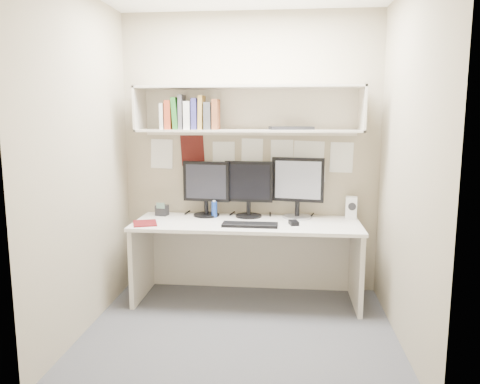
# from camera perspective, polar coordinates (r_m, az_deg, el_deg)

# --- Properties ---
(floor) EXTENTS (2.40, 2.00, 0.01)m
(floor) POSITION_cam_1_polar(r_m,az_deg,el_deg) (3.79, -0.06, -16.68)
(floor) COLOR #47474C
(floor) RESTS_ON ground
(wall_back) EXTENTS (2.40, 0.02, 2.60)m
(wall_back) POSITION_cam_1_polar(r_m,az_deg,el_deg) (4.42, 1.23, 4.59)
(wall_back) COLOR tan
(wall_back) RESTS_ON ground
(wall_front) EXTENTS (2.40, 0.02, 2.60)m
(wall_front) POSITION_cam_1_polar(r_m,az_deg,el_deg) (2.44, -2.40, 0.80)
(wall_front) COLOR tan
(wall_front) RESTS_ON ground
(wall_left) EXTENTS (0.02, 2.00, 2.60)m
(wall_left) POSITION_cam_1_polar(r_m,az_deg,el_deg) (3.74, -18.69, 3.26)
(wall_left) COLOR tan
(wall_left) RESTS_ON ground
(wall_right) EXTENTS (0.02, 2.00, 2.60)m
(wall_right) POSITION_cam_1_polar(r_m,az_deg,el_deg) (3.52, 19.79, 2.85)
(wall_right) COLOR tan
(wall_right) RESTS_ON ground
(desk) EXTENTS (2.00, 0.70, 0.73)m
(desk) POSITION_cam_1_polar(r_m,az_deg,el_deg) (4.26, 0.82, -8.42)
(desk) COLOR silver
(desk) RESTS_ON floor
(overhead_hutch) EXTENTS (2.00, 0.38, 0.40)m
(overhead_hutch) POSITION_cam_1_polar(r_m,az_deg,el_deg) (4.27, 1.10, 10.07)
(overhead_hutch) COLOR beige
(overhead_hutch) RESTS_ON wall_back
(pinned_papers) EXTENTS (1.92, 0.01, 0.48)m
(pinned_papers) POSITION_cam_1_polar(r_m,az_deg,el_deg) (4.42, 1.22, 3.94)
(pinned_papers) COLOR white
(pinned_papers) RESTS_ON wall_back
(monitor_left) EXTENTS (0.44, 0.24, 0.51)m
(monitor_left) POSITION_cam_1_polar(r_m,az_deg,el_deg) (4.38, -4.15, 0.64)
(monitor_left) COLOR black
(monitor_left) RESTS_ON desk
(monitor_center) EXTENTS (0.45, 0.24, 0.52)m
(monitor_center) POSITION_cam_1_polar(r_m,az_deg,el_deg) (4.33, 1.07, 0.60)
(monitor_center) COLOR black
(monitor_center) RESTS_ON desk
(monitor_right) EXTENTS (0.48, 0.26, 0.56)m
(monitor_right) POSITION_cam_1_polar(r_m,az_deg,el_deg) (4.31, 7.04, 0.72)
(monitor_right) COLOR #A5A5AA
(monitor_right) RESTS_ON desk
(keyboard) EXTENTS (0.48, 0.17, 0.02)m
(keyboard) POSITION_cam_1_polar(r_m,az_deg,el_deg) (4.00, 1.22, -4.01)
(keyboard) COLOR black
(keyboard) RESTS_ON desk
(mouse) EXTENTS (0.10, 0.13, 0.03)m
(mouse) POSITION_cam_1_polar(r_m,az_deg,el_deg) (4.07, 6.56, -3.75)
(mouse) COLOR black
(mouse) RESTS_ON desk
(speaker) EXTENTS (0.11, 0.12, 0.20)m
(speaker) POSITION_cam_1_polar(r_m,az_deg,el_deg) (4.40, 13.40, -1.86)
(speaker) COLOR silver
(speaker) RESTS_ON desk
(blue_bottle) EXTENTS (0.05, 0.05, 0.16)m
(blue_bottle) POSITION_cam_1_polar(r_m,az_deg,el_deg) (4.33, -3.16, -2.12)
(blue_bottle) COLOR navy
(blue_bottle) RESTS_ON desk
(maroon_notebook) EXTENTS (0.27, 0.29, 0.01)m
(maroon_notebook) POSITION_cam_1_polar(r_m,az_deg,el_deg) (4.16, -11.51, -3.75)
(maroon_notebook) COLOR #5F1014
(maroon_notebook) RESTS_ON desk
(desk_phone) EXTENTS (0.12, 0.11, 0.13)m
(desk_phone) POSITION_cam_1_polar(r_m,az_deg,el_deg) (4.48, -9.49, -2.19)
(desk_phone) COLOR black
(desk_phone) RESTS_ON desk
(book_stack) EXTENTS (0.51, 0.19, 0.31)m
(book_stack) POSITION_cam_1_polar(r_m,az_deg,el_deg) (4.24, -6.05, 9.39)
(book_stack) COLOR silver
(book_stack) RESTS_ON overhead_hutch
(hutch_tray) EXTENTS (0.41, 0.23, 0.03)m
(hutch_tray) POSITION_cam_1_polar(r_m,az_deg,el_deg) (4.19, 6.27, 7.76)
(hutch_tray) COLOR black
(hutch_tray) RESTS_ON overhead_hutch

